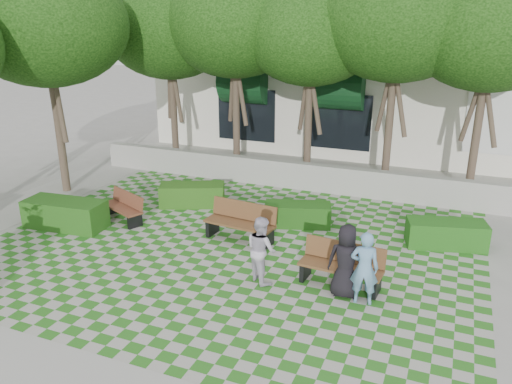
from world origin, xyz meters
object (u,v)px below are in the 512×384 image
at_px(bench_mid, 241,223).
at_px(hedge_east, 446,234).
at_px(hedge_midleft, 192,195).
at_px(person_white, 261,249).
at_px(bench_west, 123,207).
at_px(hedge_midright, 298,215).
at_px(person_dark, 346,261).
at_px(bench_east, 342,266).
at_px(person_blue, 364,268).
at_px(hedge_west, 65,214).

height_order(bench_mid, hedge_east, bench_mid).
xyz_separation_m(hedge_midleft, person_white, (3.70, -3.57, 0.41)).
relative_size(bench_mid, bench_west, 1.18).
xyz_separation_m(bench_mid, person_white, (1.29, -1.82, 0.27)).
distance_m(hedge_midright, person_dark, 3.85).
bearing_deg(bench_east, person_blue, -39.55).
bearing_deg(hedge_east, person_dark, -118.73).
relative_size(hedge_midleft, person_white, 1.30).
relative_size(bench_east, bench_mid, 0.95).
xyz_separation_m(bench_mid, person_blue, (3.52, -1.90, 0.31)).
bearing_deg(person_dark, hedge_east, -124.72).
height_order(bench_east, person_blue, person_blue).
xyz_separation_m(bench_east, person_white, (-1.66, -0.47, 0.30)).
bearing_deg(hedge_midright, person_dark, -57.56).
bearing_deg(hedge_midleft, person_blue, -31.60).
relative_size(bench_mid, person_blue, 1.23).
relative_size(hedge_east, hedge_midleft, 0.98).
relative_size(bench_mid, hedge_east, 1.00).
height_order(hedge_midright, hedge_midleft, hedge_midleft).
bearing_deg(person_blue, bench_east, -52.58).
bearing_deg(person_dark, person_blue, 153.52).
xyz_separation_m(bench_west, hedge_midright, (4.71, 1.53, -0.08)).
xyz_separation_m(bench_mid, hedge_midleft, (-2.41, 1.75, -0.13)).
xyz_separation_m(bench_west, hedge_east, (8.58, 1.64, -0.06)).
distance_m(bench_west, hedge_midleft, 2.18).
xyz_separation_m(bench_mid, hedge_west, (-4.79, -1.09, -0.08)).
xyz_separation_m(bench_east, person_dark, (0.17, -0.40, 0.34)).
bearing_deg(hedge_midright, hedge_west, -156.43).
relative_size(bench_west, hedge_midleft, 0.84).
bearing_deg(bench_mid, hedge_east, 23.58).
relative_size(person_blue, person_dark, 0.99).
relative_size(person_dark, person_white, 1.05).
distance_m(bench_east, hedge_midright, 3.39).
bearing_deg(bench_east, hedge_east, 60.42).
bearing_deg(person_dark, person_white, -3.97).
bearing_deg(hedge_midright, person_white, -86.25).
xyz_separation_m(bench_mid, bench_west, (-3.63, -0.05, -0.08)).
bearing_deg(hedge_east, hedge_midright, -178.39).
xyz_separation_m(bench_mid, hedge_midright, (1.08, 1.47, -0.16)).
bearing_deg(hedge_midright, bench_west, -162.02).
bearing_deg(person_white, person_dark, -141.03).
bearing_deg(hedge_west, person_dark, -4.80).
bearing_deg(bench_west, hedge_midright, 41.54).
relative_size(bench_mid, person_dark, 1.22).
bearing_deg(hedge_east, bench_mid, -162.29).
distance_m(hedge_midleft, person_blue, 6.98).
relative_size(bench_east, person_dark, 1.16).
bearing_deg(bench_east, bench_mid, 160.14).
bearing_deg(hedge_midright, bench_east, -56.31).
distance_m(hedge_east, hedge_midright, 3.88).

